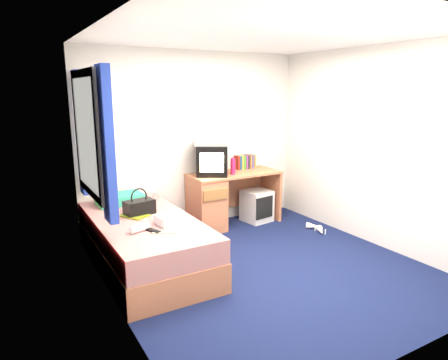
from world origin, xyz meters
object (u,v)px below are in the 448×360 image
storage_cube (257,206)px  vcr (212,142)px  desk (217,199)px  pink_water_bottle (233,167)px  handbag (139,207)px  white_heels (318,229)px  pillow (120,199)px  picture_frame (252,163)px  aerosol_can (223,167)px  crt_tv (212,160)px  colour_swatch_fan (164,233)px  remote_control (154,231)px  bed (145,243)px  water_bottle (140,228)px  magazine (135,216)px  towel (171,219)px

storage_cube → vcr: size_ratio=1.04×
desk → pink_water_bottle: pink_water_bottle is taller
vcr → handbag: bearing=-123.0°
white_heels → pillow: bearing=161.3°
vcr → picture_frame: (0.76, 0.18, -0.38)m
aerosol_can → handbag: 1.55m
crt_tv → handbag: 1.38m
pink_water_bottle → colour_swatch_fan: (-1.48, -1.16, -0.31)m
vcr → remote_control: size_ratio=2.77×
storage_cube → white_heels: 0.94m
bed → crt_tv: bearing=30.9°
water_bottle → pillow: bearing=84.4°
handbag → vcr: bearing=14.3°
magazine → remote_control: 0.57m
aerosol_can → remote_control: 1.93m
picture_frame → aerosol_can: 0.59m
bed → white_heels: bearing=-3.1°
magazine → remote_control: size_ratio=1.75×
towel → water_bottle: towel is taller
bed → pink_water_bottle: bearing=23.0°
towel → remote_control: towel is taller
vcr → colour_swatch_fan: bearing=-101.8°
storage_cube → picture_frame: bearing=67.1°
pink_water_bottle → aerosol_can: size_ratio=1.28×
remote_control → white_heels: 2.51m
crt_tv → magazine: crt_tv is taller
pink_water_bottle → white_heels: 1.43m
crt_tv → magazine: size_ratio=1.96×
white_heels → water_bottle: bearing=-174.7°
bed → pink_water_bottle: 1.73m
bed → water_bottle: (-0.16, -0.37, 0.31)m
aerosol_can → colour_swatch_fan: aerosol_can is taller
pillow → white_heels: size_ratio=1.28×
pink_water_bottle → picture_frame: bearing=29.8°
pillow → storage_cube: bearing=-0.9°
crt_tv → pink_water_bottle: 0.30m
pillow → handbag: (0.07, -0.53, 0.03)m
bed → water_bottle: 0.50m
picture_frame → white_heels: bearing=-64.1°
towel → remote_control: bearing=-150.1°
towel → water_bottle: 0.36m
aerosol_can → towel: size_ratio=0.58×
crt_tv → water_bottle: 1.82m
pillow → handbag: handbag is taller
desk → handbag: bearing=-156.2°
handbag → water_bottle: bearing=-118.6°
vcr → pillow: bearing=-146.2°
bed → picture_frame: 2.26m
colour_swatch_fan → magazine: bearing=97.0°
towel → white_heels: towel is taller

